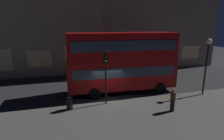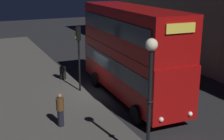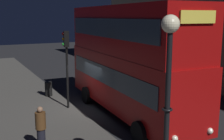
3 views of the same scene
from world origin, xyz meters
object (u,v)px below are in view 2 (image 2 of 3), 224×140
(traffic_light_near_kerb, at_px, (78,45))
(litter_bin, at_px, (63,73))
(pedestrian, at_px, (60,110))
(double_decker_bus, at_px, (130,49))
(street_lamp, at_px, (150,78))

(traffic_light_near_kerb, distance_m, litter_bin, 3.85)
(traffic_light_near_kerb, xyz_separation_m, pedestrian, (4.40, -2.53, -2.15))
(double_decker_bus, xyz_separation_m, street_lamp, (6.80, -2.86, 0.58))
(traffic_light_near_kerb, bearing_deg, pedestrian, -19.86)
(street_lamp, height_order, pedestrian, street_lamp)
(double_decker_bus, bearing_deg, litter_bin, -148.03)
(double_decker_bus, height_order, traffic_light_near_kerb, double_decker_bus)
(litter_bin, bearing_deg, pedestrian, -17.06)
(litter_bin, bearing_deg, street_lamp, -0.06)
(traffic_light_near_kerb, distance_m, pedestrian, 5.51)
(street_lamp, bearing_deg, double_decker_bus, 157.23)
(double_decker_bus, height_order, litter_bin, double_decker_bus)
(double_decker_bus, bearing_deg, pedestrian, -63.79)
(street_lamp, xyz_separation_m, pedestrian, (-4.57, -2.21, -2.69))
(double_decker_bus, bearing_deg, traffic_light_near_kerb, -127.94)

